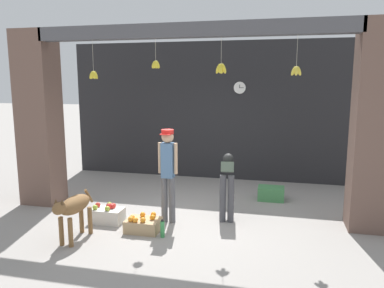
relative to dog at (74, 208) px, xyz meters
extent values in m
plane|color=gray|center=(1.45, 1.26, -0.53)|extent=(60.00, 60.00, 0.00)
cube|color=#232326|center=(1.45, 4.26, 1.16)|extent=(7.40, 0.12, 3.38)
cube|color=brown|center=(-1.60, 1.56, 1.16)|extent=(0.70, 0.60, 3.38)
cube|color=brown|center=(4.50, 1.56, 1.16)|extent=(0.70, 0.60, 3.38)
cube|color=#4C4C51|center=(1.45, 1.38, 2.73)|extent=(5.50, 0.24, 0.24)
cylinder|color=#B2AD99|center=(-0.29, 1.37, 2.34)|extent=(0.01, 0.01, 0.54)
ellipsoid|color=yellow|center=(-0.25, 1.37, 2.00)|extent=(0.10, 0.06, 0.16)
ellipsoid|color=yellow|center=(-0.27, 1.40, 2.00)|extent=(0.09, 0.09, 0.17)
ellipsoid|color=yellow|center=(-0.30, 1.41, 2.00)|extent=(0.07, 0.10, 0.16)
ellipsoid|color=yellow|center=(-0.33, 1.39, 2.00)|extent=(0.10, 0.08, 0.16)
ellipsoid|color=yellow|center=(-0.33, 1.35, 2.00)|extent=(0.10, 0.08, 0.16)
ellipsoid|color=yellow|center=(-0.30, 1.33, 2.00)|extent=(0.07, 0.10, 0.16)
ellipsoid|color=yellow|center=(-0.27, 1.34, 2.00)|extent=(0.09, 0.09, 0.17)
cylinder|color=#B2AD99|center=(0.87, 1.41, 2.43)|extent=(0.01, 0.01, 0.37)
ellipsoid|color=yellow|center=(0.91, 1.41, 2.18)|extent=(0.10, 0.05, 0.15)
ellipsoid|color=yellow|center=(0.89, 1.44, 2.18)|extent=(0.08, 0.09, 0.16)
ellipsoid|color=yellow|center=(0.86, 1.45, 2.18)|extent=(0.06, 0.10, 0.15)
ellipsoid|color=yellow|center=(0.84, 1.43, 2.18)|extent=(0.09, 0.07, 0.15)
ellipsoid|color=yellow|center=(0.84, 1.40, 2.18)|extent=(0.09, 0.07, 0.15)
ellipsoid|color=yellow|center=(0.86, 1.38, 2.18)|extent=(0.06, 0.10, 0.15)
ellipsoid|color=yellow|center=(0.89, 1.38, 2.18)|extent=(0.08, 0.09, 0.16)
cylinder|color=#B2AD99|center=(2.01, 1.42, 2.40)|extent=(0.01, 0.01, 0.43)
ellipsoid|color=yellow|center=(2.06, 1.42, 2.10)|extent=(0.12, 0.06, 0.18)
ellipsoid|color=yellow|center=(2.01, 1.46, 2.10)|extent=(0.06, 0.12, 0.18)
ellipsoid|color=yellow|center=(1.97, 1.42, 2.10)|extent=(0.12, 0.06, 0.18)
ellipsoid|color=yellow|center=(2.01, 1.37, 2.10)|extent=(0.06, 0.12, 0.18)
cylinder|color=#B2AD99|center=(3.22, 1.36, 2.37)|extent=(0.01, 0.01, 0.48)
ellipsoid|color=yellow|center=(3.26, 1.36, 2.05)|extent=(0.11, 0.06, 0.16)
ellipsoid|color=yellow|center=(3.22, 1.40, 2.05)|extent=(0.06, 0.11, 0.16)
ellipsoid|color=yellow|center=(3.18, 1.36, 2.05)|extent=(0.11, 0.06, 0.16)
ellipsoid|color=yellow|center=(3.22, 1.32, 2.05)|extent=(0.06, 0.11, 0.16)
ellipsoid|color=brown|center=(0.00, 0.04, 0.04)|extent=(0.32, 0.69, 0.27)
cylinder|color=brown|center=(0.06, -0.22, -0.31)|extent=(0.07, 0.07, 0.44)
cylinder|color=brown|center=(-0.10, -0.20, -0.31)|extent=(0.07, 0.07, 0.44)
cylinder|color=brown|center=(0.10, 0.29, -0.31)|extent=(0.07, 0.07, 0.44)
cylinder|color=brown|center=(-0.06, 0.30, -0.31)|extent=(0.07, 0.07, 0.44)
ellipsoid|color=brown|center=(-0.03, -0.32, 0.10)|extent=(0.19, 0.26, 0.18)
cone|color=brown|center=(0.03, -0.33, 0.19)|extent=(0.06, 0.06, 0.08)
cone|color=brown|center=(-0.08, -0.32, 0.19)|extent=(0.06, 0.06, 0.08)
cylinder|color=brown|center=(0.03, 0.41, 0.06)|extent=(0.06, 0.21, 0.27)
cylinder|color=#56565B|center=(1.25, 1.07, -0.13)|extent=(0.11, 0.11, 0.80)
cylinder|color=#56565B|center=(1.11, 1.07, -0.13)|extent=(0.11, 0.11, 0.80)
cube|color=#4C7099|center=(1.18, 1.07, 0.57)|extent=(0.20, 0.17, 0.60)
cylinder|color=tan|center=(1.32, 1.07, 0.61)|extent=(0.06, 0.06, 0.53)
cylinder|color=tan|center=(1.04, 1.07, 0.61)|extent=(0.06, 0.06, 0.53)
sphere|color=tan|center=(1.18, 1.07, 0.97)|extent=(0.21, 0.21, 0.21)
cylinder|color=red|center=(1.18, 1.07, 1.06)|extent=(0.21, 0.21, 0.07)
cube|color=red|center=(1.17, 0.97, 1.03)|extent=(0.18, 0.12, 0.01)
cylinder|color=#424247|center=(2.09, 1.30, -0.11)|extent=(0.11, 0.11, 0.83)
cylinder|color=#424247|center=(2.23, 1.32, -0.11)|extent=(0.11, 0.11, 0.83)
cube|color=#4C5B4C|center=(2.13, 1.59, 0.38)|extent=(0.29, 0.63, 0.32)
sphere|color=black|center=(2.08, 1.98, 0.46)|extent=(0.20, 0.20, 0.20)
cube|color=tan|center=(0.89, 0.58, -0.42)|extent=(0.55, 0.40, 0.20)
sphere|color=orange|center=(0.85, 0.68, -0.28)|extent=(0.09, 0.09, 0.09)
sphere|color=orange|center=(1.02, 0.73, -0.28)|extent=(0.09, 0.09, 0.09)
sphere|color=orange|center=(0.74, 0.44, -0.28)|extent=(0.09, 0.09, 0.09)
sphere|color=orange|center=(0.82, 0.43, -0.28)|extent=(0.09, 0.09, 0.09)
sphere|color=orange|center=(0.74, 0.51, -0.28)|extent=(0.09, 0.09, 0.09)
sphere|color=orange|center=(0.94, 0.45, -0.28)|extent=(0.09, 0.09, 0.09)
sphere|color=orange|center=(1.05, 0.60, -0.28)|extent=(0.09, 0.09, 0.09)
cube|color=silver|center=(0.14, 0.81, -0.40)|extent=(0.56, 0.34, 0.24)
sphere|color=red|center=(0.24, 0.88, -0.24)|extent=(0.09, 0.09, 0.09)
sphere|color=#99B238|center=(0.14, 0.93, -0.24)|extent=(0.09, 0.09, 0.09)
sphere|color=#99B238|center=(0.20, 0.71, -0.24)|extent=(0.09, 0.09, 0.09)
sphere|color=red|center=(-0.05, 0.85, -0.24)|extent=(0.09, 0.09, 0.09)
sphere|color=red|center=(0.20, 0.87, -0.24)|extent=(0.09, 0.09, 0.09)
sphere|color=red|center=(0.23, 0.83, -0.24)|extent=(0.09, 0.09, 0.09)
sphere|color=red|center=(0.16, 0.84, -0.24)|extent=(0.09, 0.09, 0.09)
sphere|color=#99B238|center=(-0.03, 0.72, -0.24)|extent=(0.09, 0.09, 0.09)
sphere|color=red|center=(0.20, 0.72, -0.24)|extent=(0.09, 0.09, 0.09)
cube|color=#42844C|center=(2.88, 2.71, -0.39)|extent=(0.53, 0.35, 0.28)
cylinder|color=#38934C|center=(1.27, 0.42, -0.40)|extent=(0.07, 0.07, 0.26)
cylinder|color=black|center=(1.27, 0.42, -0.25)|extent=(0.04, 0.04, 0.03)
cylinder|color=black|center=(2.04, 4.20, 1.74)|extent=(0.30, 0.01, 0.30)
cylinder|color=white|center=(2.04, 4.18, 1.74)|extent=(0.29, 0.02, 0.29)
cube|color=black|center=(2.04, 4.17, 1.77)|extent=(0.01, 0.01, 0.08)
cube|color=black|center=(2.08, 4.17, 1.74)|extent=(0.11, 0.01, 0.01)
camera|label=1|loc=(3.00, -4.88, 1.89)|focal=35.00mm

